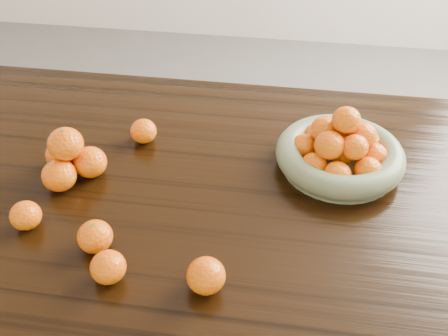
# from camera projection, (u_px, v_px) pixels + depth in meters

# --- Properties ---
(dining_table) EXTENTS (2.00, 1.00, 0.75)m
(dining_table) POSITION_uv_depth(u_px,v_px,m) (240.00, 218.00, 1.22)
(dining_table) COLOR black
(dining_table) RESTS_ON ground
(fruit_bowl) EXTENTS (0.31, 0.31, 0.16)m
(fruit_bowl) POSITION_uv_depth(u_px,v_px,m) (340.00, 152.00, 1.21)
(fruit_bowl) COLOR #6A7454
(fruit_bowl) RESTS_ON dining_table
(orange_pyramid) EXTENTS (0.16, 0.15, 0.13)m
(orange_pyramid) POSITION_uv_depth(u_px,v_px,m) (69.00, 159.00, 1.17)
(orange_pyramid) COLOR orange
(orange_pyramid) RESTS_ON dining_table
(loose_orange_0) EXTENTS (0.07, 0.07, 0.07)m
(loose_orange_0) POSITION_uv_depth(u_px,v_px,m) (95.00, 237.00, 1.00)
(loose_orange_0) COLOR orange
(loose_orange_0) RESTS_ON dining_table
(loose_orange_1) EXTENTS (0.07, 0.07, 0.06)m
(loose_orange_1) POSITION_uv_depth(u_px,v_px,m) (108.00, 267.00, 0.94)
(loose_orange_1) COLOR orange
(loose_orange_1) RESTS_ON dining_table
(loose_orange_2) EXTENTS (0.07, 0.07, 0.07)m
(loose_orange_2) POSITION_uv_depth(u_px,v_px,m) (206.00, 276.00, 0.93)
(loose_orange_2) COLOR orange
(loose_orange_2) RESTS_ON dining_table
(loose_orange_3) EXTENTS (0.07, 0.07, 0.06)m
(loose_orange_3) POSITION_uv_depth(u_px,v_px,m) (144.00, 131.00, 1.30)
(loose_orange_3) COLOR orange
(loose_orange_3) RESTS_ON dining_table
(loose_orange_4) EXTENTS (0.07, 0.07, 0.06)m
(loose_orange_4) POSITION_uv_depth(u_px,v_px,m) (26.00, 215.00, 1.05)
(loose_orange_4) COLOR orange
(loose_orange_4) RESTS_ON dining_table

